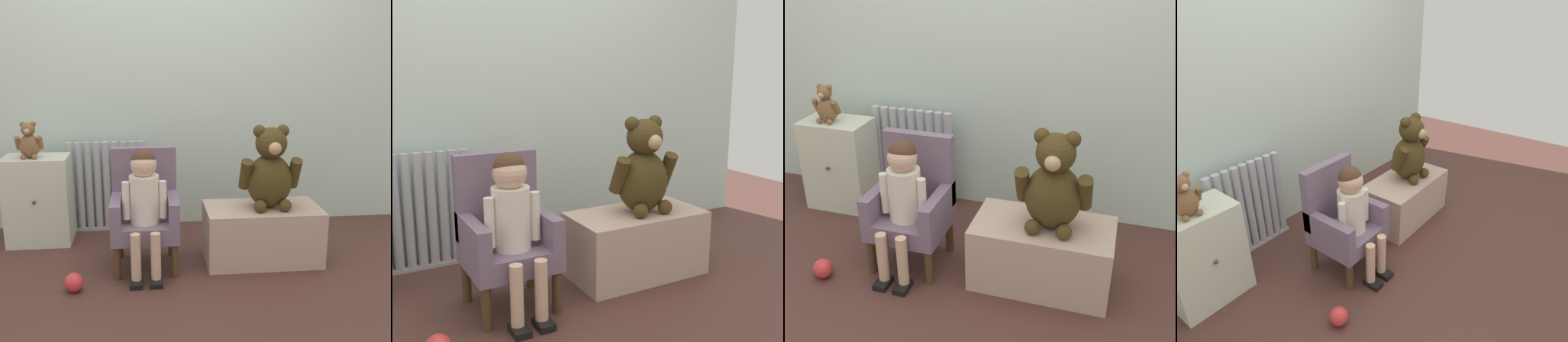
{
  "view_description": "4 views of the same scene",
  "coord_description": "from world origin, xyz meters",
  "views": [
    {
      "loc": [
        -0.16,
        -2.35,
        1.29
      ],
      "look_at": [
        0.12,
        0.4,
        0.58
      ],
      "focal_mm": 45.0,
      "sensor_mm": 36.0,
      "label": 1
    },
    {
      "loc": [
        -0.88,
        -1.61,
        1.09
      ],
      "look_at": [
        0.24,
        0.41,
        0.6
      ],
      "focal_mm": 45.0,
      "sensor_mm": 36.0,
      "label": 2
    },
    {
      "loc": [
        0.85,
        -1.65,
        1.62
      ],
      "look_at": [
        0.21,
        0.43,
        0.59
      ],
      "focal_mm": 45.0,
      "sensor_mm": 36.0,
      "label": 3
    },
    {
      "loc": [
        -1.51,
        -0.85,
        1.59
      ],
      "look_at": [
        0.17,
        0.46,
        0.54
      ],
      "focal_mm": 32.0,
      "sensor_mm": 36.0,
      "label": 4
    }
  ],
  "objects": [
    {
      "name": "small_teddy_bear",
      "position": [
        -0.91,
        0.83,
        0.7
      ],
      "size": [
        0.17,
        0.12,
        0.24
      ],
      "color": "brown",
      "rests_on": "small_dresser"
    },
    {
      "name": "back_wall",
      "position": [
        0.0,
        1.17,
        1.2
      ],
      "size": [
        3.8,
        0.05,
        2.4
      ],
      "primitive_type": "cube",
      "color": "silver",
      "rests_on": "ground_plane"
    },
    {
      "name": "toy_ball",
      "position": [
        -0.57,
        0.12,
        0.05
      ],
      "size": [
        0.1,
        0.1,
        0.1
      ],
      "primitive_type": "sphere",
      "color": "red",
      "rests_on": "ground_plane"
    },
    {
      "name": "radiator",
      "position": [
        -0.44,
        1.05,
        0.32
      ],
      "size": [
        0.56,
        0.05,
        0.65
      ],
      "color": "#B1B3BA",
      "rests_on": "ground_plane"
    },
    {
      "name": "small_dresser",
      "position": [
        -0.88,
        0.86,
        0.3
      ],
      "size": [
        0.42,
        0.3,
        0.59
      ],
      "color": "beige",
      "rests_on": "ground_plane"
    },
    {
      "name": "child_armchair",
      "position": [
        -0.18,
        0.44,
        0.34
      ],
      "size": [
        0.39,
        0.37,
        0.7
      ],
      "color": "slate",
      "rests_on": "ground_plane"
    },
    {
      "name": "low_bench",
      "position": [
        0.54,
        0.42,
        0.17
      ],
      "size": [
        0.7,
        0.38,
        0.34
      ],
      "primitive_type": "cube",
      "color": "tan",
      "rests_on": "ground_plane"
    },
    {
      "name": "large_teddy_bear",
      "position": [
        0.57,
        0.42,
        0.56
      ],
      "size": [
        0.37,
        0.26,
        0.5
      ],
      "color": "#403215",
      "rests_on": "low_bench"
    },
    {
      "name": "child_figure",
      "position": [
        -0.18,
        0.33,
        0.48
      ],
      "size": [
        0.25,
        0.35,
        0.73
      ],
      "color": "silver",
      "rests_on": "ground_plane"
    },
    {
      "name": "ground_plane",
      "position": [
        0.0,
        0.0,
        0.0
      ],
      "size": [
        6.0,
        6.0,
        0.0
      ],
      "primitive_type": "plane",
      "color": "#4A2C26"
    }
  ]
}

